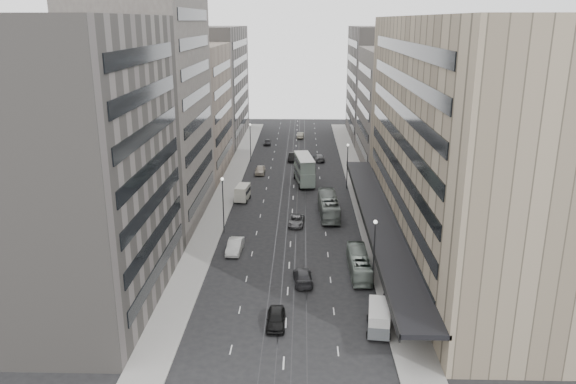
# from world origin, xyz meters

# --- Properties ---
(ground) EXTENTS (220.00, 220.00, 0.00)m
(ground) POSITION_xyz_m (0.00, 0.00, 0.00)
(ground) COLOR black
(ground) RESTS_ON ground
(sidewalk_right) EXTENTS (4.00, 125.00, 0.15)m
(sidewalk_right) POSITION_xyz_m (12.00, 37.50, 0.07)
(sidewalk_right) COLOR gray
(sidewalk_right) RESTS_ON ground
(sidewalk_left) EXTENTS (4.00, 125.00, 0.15)m
(sidewalk_left) POSITION_xyz_m (-12.00, 37.50, 0.07)
(sidewalk_left) COLOR gray
(sidewalk_left) RESTS_ON ground
(department_store) EXTENTS (19.20, 60.00, 30.00)m
(department_store) POSITION_xyz_m (21.45, 8.00, 14.95)
(department_store) COLOR gray
(department_store) RESTS_ON ground
(building_right_mid) EXTENTS (15.00, 28.00, 24.00)m
(building_right_mid) POSITION_xyz_m (21.50, 52.00, 12.00)
(building_right_mid) COLOR #4B4541
(building_right_mid) RESTS_ON ground
(building_right_far) EXTENTS (15.00, 32.00, 28.00)m
(building_right_far) POSITION_xyz_m (21.50, 82.00, 14.00)
(building_right_far) COLOR #66615C
(building_right_far) RESTS_ON ground
(building_left_a) EXTENTS (15.00, 28.00, 30.00)m
(building_left_a) POSITION_xyz_m (-21.50, -8.00, 15.00)
(building_left_a) COLOR #66615C
(building_left_a) RESTS_ON ground
(building_left_b) EXTENTS (15.00, 26.00, 34.00)m
(building_left_b) POSITION_xyz_m (-21.50, 19.00, 17.00)
(building_left_b) COLOR #4B4541
(building_left_b) RESTS_ON ground
(building_left_c) EXTENTS (15.00, 28.00, 25.00)m
(building_left_c) POSITION_xyz_m (-21.50, 46.00, 12.50)
(building_left_c) COLOR slate
(building_left_c) RESTS_ON ground
(building_left_d) EXTENTS (15.00, 38.00, 28.00)m
(building_left_d) POSITION_xyz_m (-21.50, 79.00, 14.00)
(building_left_d) COLOR #66615C
(building_left_d) RESTS_ON ground
(lamp_right_near) EXTENTS (0.44, 0.44, 8.32)m
(lamp_right_near) POSITION_xyz_m (9.70, -5.00, 5.20)
(lamp_right_near) COLOR #262628
(lamp_right_near) RESTS_ON ground
(lamp_right_far) EXTENTS (0.44, 0.44, 8.32)m
(lamp_right_far) POSITION_xyz_m (9.70, 35.00, 5.20)
(lamp_right_far) COLOR #262628
(lamp_right_far) RESTS_ON ground
(lamp_left_near) EXTENTS (0.44, 0.44, 8.32)m
(lamp_left_near) POSITION_xyz_m (-9.70, 12.00, 5.20)
(lamp_left_near) COLOR #262628
(lamp_left_near) RESTS_ON ground
(lamp_left_far) EXTENTS (0.44, 0.44, 8.32)m
(lamp_left_far) POSITION_xyz_m (-9.70, 55.00, 5.20)
(lamp_left_far) COLOR #262628
(lamp_left_far) RESTS_ON ground
(bus_near) EXTENTS (2.33, 9.52, 2.65)m
(bus_near) POSITION_xyz_m (8.50, -1.13, 1.32)
(bus_near) COLOR gray
(bus_near) RESTS_ON ground
(bus_far) EXTENTS (3.09, 11.63, 3.22)m
(bus_far) POSITION_xyz_m (5.73, 19.97, 1.61)
(bus_far) COLOR gray
(bus_far) RESTS_ON ground
(double_decker) EXTENTS (4.09, 10.00, 5.32)m
(double_decker) POSITION_xyz_m (1.91, 37.84, 2.87)
(double_decker) COLOR slate
(double_decker) RESTS_ON ground
(vw_microbus) EXTENTS (2.75, 5.14, 2.65)m
(vw_microbus) POSITION_xyz_m (9.20, -14.24, 1.48)
(vw_microbus) COLOR #54585B
(vw_microbus) RESTS_ON ground
(panel_van) EXTENTS (2.52, 4.52, 2.73)m
(panel_van) POSITION_xyz_m (-8.55, 27.02, 1.50)
(panel_van) COLOR #BBB9A9
(panel_van) RESTS_ON ground
(sedan_0) EXTENTS (1.89, 4.67, 1.59)m
(sedan_0) POSITION_xyz_m (-0.99, -13.58, 0.79)
(sedan_0) COLOR black
(sedan_0) RESTS_ON ground
(sedan_1) EXTENTS (2.04, 5.25, 1.71)m
(sedan_1) POSITION_xyz_m (-7.30, 5.02, 0.85)
(sedan_1) COLOR silver
(sedan_1) RESTS_ON ground
(sedan_2) EXTENTS (2.54, 4.97, 1.34)m
(sedan_2) POSITION_xyz_m (0.71, 15.48, 0.67)
(sedan_2) COLOR #5B5A5D
(sedan_2) RESTS_ON ground
(sedan_3) EXTENTS (2.56, 5.40, 1.52)m
(sedan_3) POSITION_xyz_m (1.72, -3.79, 0.76)
(sedan_3) COLOR #262628
(sedan_3) RESTS_ON ground
(sedan_4) EXTENTS (1.96, 4.85, 1.65)m
(sedan_4) POSITION_xyz_m (-6.87, 44.57, 0.83)
(sedan_4) COLOR #B0A492
(sedan_4) RESTS_ON ground
(sedan_5) EXTENTS (2.18, 5.28, 1.70)m
(sedan_5) POSITION_xyz_m (-0.50, 55.82, 0.85)
(sedan_5) COLOR black
(sedan_5) RESTS_ON ground
(sedan_6) EXTENTS (2.72, 5.70, 1.57)m
(sedan_6) POSITION_xyz_m (2.85, 50.04, 0.78)
(sedan_6) COLOR white
(sedan_6) RESTS_ON ground
(sedan_7) EXTENTS (2.58, 5.19, 1.45)m
(sedan_7) POSITION_xyz_m (5.23, 55.82, 0.72)
(sedan_7) COLOR slate
(sedan_7) RESTS_ON ground
(sedan_8) EXTENTS (1.74, 4.11, 1.39)m
(sedan_8) POSITION_xyz_m (-7.06, 72.00, 0.69)
(sedan_8) COLOR #29282B
(sedan_8) RESTS_ON ground
(sedan_9) EXTENTS (1.88, 4.77, 1.55)m
(sedan_9) POSITION_xyz_m (1.04, 80.57, 0.77)
(sedan_9) COLOR #A49D87
(sedan_9) RESTS_ON ground
(pedestrian) EXTENTS (0.73, 0.72, 1.70)m
(pedestrian) POSITION_xyz_m (10.55, -8.92, 1.00)
(pedestrian) COLOR black
(pedestrian) RESTS_ON sidewalk_right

